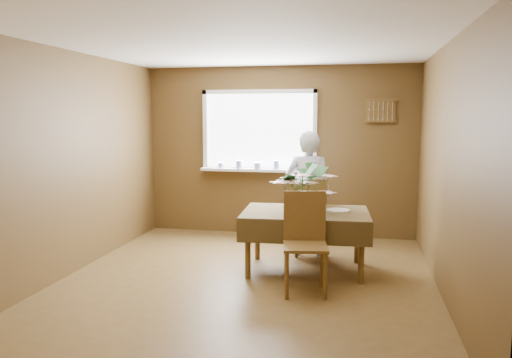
% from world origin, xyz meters
% --- Properties ---
extents(floor, '(4.50, 4.50, 0.00)m').
position_xyz_m(floor, '(0.00, 0.00, 0.00)').
color(floor, brown).
rests_on(floor, ground).
extents(ceiling, '(4.50, 4.50, 0.00)m').
position_xyz_m(ceiling, '(0.00, 0.00, 2.50)').
color(ceiling, white).
rests_on(ceiling, wall_back).
extents(wall_back, '(4.00, 0.00, 4.00)m').
position_xyz_m(wall_back, '(0.00, 2.25, 1.25)').
color(wall_back, brown).
rests_on(wall_back, floor).
extents(wall_front, '(4.00, 0.00, 4.00)m').
position_xyz_m(wall_front, '(0.00, -2.25, 1.25)').
color(wall_front, brown).
rests_on(wall_front, floor).
extents(wall_left, '(0.00, 4.50, 4.50)m').
position_xyz_m(wall_left, '(-2.00, 0.00, 1.25)').
color(wall_left, brown).
rests_on(wall_left, floor).
extents(wall_right, '(0.00, 4.50, 4.50)m').
position_xyz_m(wall_right, '(2.00, 0.00, 1.25)').
color(wall_right, brown).
rests_on(wall_right, floor).
extents(window_assembly, '(1.72, 0.20, 1.22)m').
position_xyz_m(window_assembly, '(-0.29, 2.20, 1.35)').
color(window_assembly, white).
rests_on(window_assembly, wall_back).
extents(spoon_rack, '(0.44, 0.05, 0.33)m').
position_xyz_m(spoon_rack, '(1.45, 2.22, 1.85)').
color(spoon_rack, brown).
rests_on(spoon_rack, wall_back).
extents(dining_table, '(1.49, 1.06, 0.70)m').
position_xyz_m(dining_table, '(0.58, 0.54, 0.61)').
color(dining_table, brown).
rests_on(dining_table, floor).
extents(chair_far, '(0.55, 0.55, 0.98)m').
position_xyz_m(chair_far, '(0.54, 1.20, 0.53)').
color(chair_far, brown).
rests_on(chair_far, floor).
extents(chair_near, '(0.50, 0.50, 1.01)m').
position_xyz_m(chair_near, '(0.65, -0.12, 0.55)').
color(chair_near, brown).
rests_on(chair_near, floor).
extents(seated_woman, '(0.59, 0.40, 1.60)m').
position_xyz_m(seated_woman, '(0.54, 1.19, 0.80)').
color(seated_woman, white).
rests_on(seated_woman, floor).
extents(flower_bouquet, '(0.58, 0.58, 0.49)m').
position_xyz_m(flower_bouquet, '(0.56, 0.38, 1.02)').
color(flower_bouquet, white).
rests_on(flower_bouquet, dining_table).
extents(side_plate, '(0.27, 0.27, 0.01)m').
position_xyz_m(side_plate, '(0.95, 0.64, 0.70)').
color(side_plate, white).
rests_on(side_plate, dining_table).
extents(table_knife, '(0.11, 0.22, 0.00)m').
position_xyz_m(table_knife, '(0.74, 0.35, 0.70)').
color(table_knife, silver).
rests_on(table_knife, dining_table).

